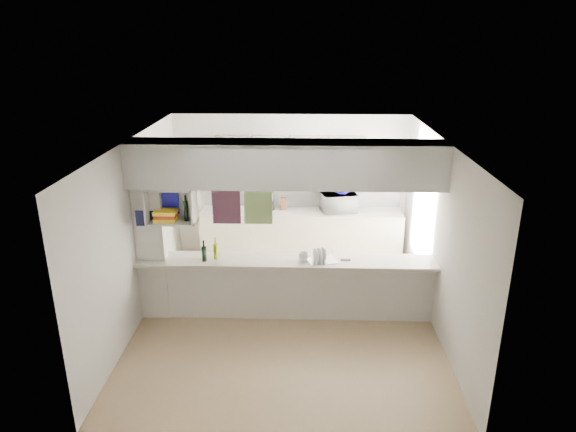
{
  "coord_description": "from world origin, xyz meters",
  "views": [
    {
      "loc": [
        0.24,
        -6.59,
        3.93
      ],
      "look_at": [
        0.01,
        0.5,
        1.39
      ],
      "focal_mm": 32.0,
      "sensor_mm": 36.0,
      "label": 1
    }
  ],
  "objects_px": {
    "bowl": "(342,192)",
    "wine_bottles": "(210,252)",
    "dish_rack": "(322,256)",
    "microwave": "(339,202)"
  },
  "relations": [
    {
      "from": "bowl",
      "to": "dish_rack",
      "type": "distance_m",
      "value": 2.19
    },
    {
      "from": "bowl",
      "to": "wine_bottles",
      "type": "height_order",
      "value": "bowl"
    },
    {
      "from": "dish_rack",
      "to": "bowl",
      "type": "bearing_deg",
      "value": 60.22
    },
    {
      "from": "microwave",
      "to": "wine_bottles",
      "type": "height_order",
      "value": "microwave"
    },
    {
      "from": "microwave",
      "to": "bowl",
      "type": "bearing_deg",
      "value": 147.43
    },
    {
      "from": "wine_bottles",
      "to": "microwave",
      "type": "bearing_deg",
      "value": 48.22
    },
    {
      "from": "bowl",
      "to": "wine_bottles",
      "type": "relative_size",
      "value": 0.82
    },
    {
      "from": "dish_rack",
      "to": "wine_bottles",
      "type": "bearing_deg",
      "value": 161.24
    },
    {
      "from": "dish_rack",
      "to": "wine_bottles",
      "type": "xyz_separation_m",
      "value": [
        -1.57,
        -0.0,
        0.04
      ]
    },
    {
      "from": "bowl",
      "to": "wine_bottles",
      "type": "distance_m",
      "value": 2.92
    }
  ]
}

